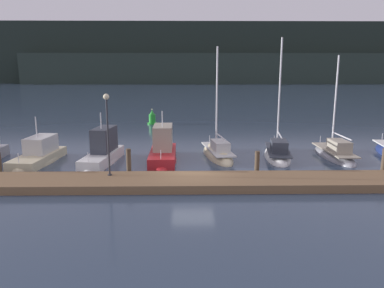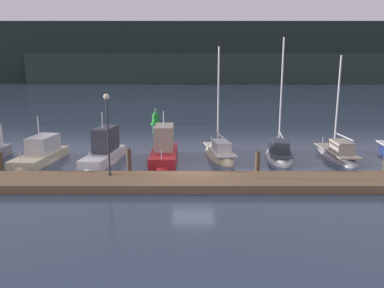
{
  "view_description": "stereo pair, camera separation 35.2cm",
  "coord_description": "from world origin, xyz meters",
  "px_view_note": "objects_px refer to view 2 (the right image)",
  "views": [
    {
      "loc": [
        -0.42,
        -21.11,
        6.43
      ],
      "look_at": [
        0.0,
        3.76,
        1.2
      ],
      "focal_mm": 35.0,
      "sensor_mm": 36.0,
      "label": 1
    },
    {
      "loc": [
        -0.07,
        -21.11,
        6.43
      ],
      "look_at": [
        0.0,
        3.76,
        1.2
      ],
      "focal_mm": 35.0,
      "sensor_mm": 36.0,
      "label": 2
    }
  ],
  "objects_px": {
    "motorboat_berth_3": "(40,158)",
    "dock_lamppost": "(106,122)",
    "motorboat_berth_5": "(163,154)",
    "sailboat_berth_6": "(218,155)",
    "motorboat_berth_4": "(103,156)",
    "sailboat_berth_7": "(278,155)",
    "sailboat_berth_8": "(335,155)",
    "channel_buoy": "(154,118)"
  },
  "relations": [
    {
      "from": "channel_buoy",
      "to": "dock_lamppost",
      "type": "distance_m",
      "value": 21.66
    },
    {
      "from": "channel_buoy",
      "to": "dock_lamppost",
      "type": "height_order",
      "value": "dock_lamppost"
    },
    {
      "from": "motorboat_berth_4",
      "to": "motorboat_berth_5",
      "type": "distance_m",
      "value": 4.06
    },
    {
      "from": "motorboat_berth_4",
      "to": "dock_lamppost",
      "type": "bearing_deg",
      "value": -73.17
    },
    {
      "from": "motorboat_berth_4",
      "to": "channel_buoy",
      "type": "relative_size",
      "value": 3.39
    },
    {
      "from": "motorboat_berth_4",
      "to": "sailboat_berth_7",
      "type": "bearing_deg",
      "value": 6.34
    },
    {
      "from": "motorboat_berth_4",
      "to": "motorboat_berth_3",
      "type": "bearing_deg",
      "value": 177.61
    },
    {
      "from": "sailboat_berth_6",
      "to": "sailboat_berth_7",
      "type": "xyz_separation_m",
      "value": [
        4.27,
        -0.2,
        0.03
      ]
    },
    {
      "from": "motorboat_berth_4",
      "to": "sailboat_berth_6",
      "type": "bearing_deg",
      "value": 11.13
    },
    {
      "from": "motorboat_berth_3",
      "to": "motorboat_berth_4",
      "type": "bearing_deg",
      "value": -2.39
    },
    {
      "from": "sailboat_berth_7",
      "to": "sailboat_berth_8",
      "type": "xyz_separation_m",
      "value": [
        4.07,
        -0.13,
        0.02
      ]
    },
    {
      "from": "sailboat_berth_6",
      "to": "dock_lamppost",
      "type": "xyz_separation_m",
      "value": [
        -6.54,
        -6.08,
        3.31
      ]
    },
    {
      "from": "motorboat_berth_3",
      "to": "sailboat_berth_7",
      "type": "distance_m",
      "value": 16.59
    },
    {
      "from": "motorboat_berth_3",
      "to": "dock_lamppost",
      "type": "height_order",
      "value": "dock_lamppost"
    },
    {
      "from": "motorboat_berth_3",
      "to": "channel_buoy",
      "type": "distance_m",
      "value": 17.89
    },
    {
      "from": "motorboat_berth_4",
      "to": "motorboat_berth_5",
      "type": "height_order",
      "value": "motorboat_berth_5"
    },
    {
      "from": "motorboat_berth_4",
      "to": "dock_lamppost",
      "type": "relative_size",
      "value": 1.3
    },
    {
      "from": "sailboat_berth_7",
      "to": "channel_buoy",
      "type": "distance_m",
      "value": 18.71
    },
    {
      "from": "sailboat_berth_7",
      "to": "channel_buoy",
      "type": "bearing_deg",
      "value": 123.48
    },
    {
      "from": "motorboat_berth_4",
      "to": "sailboat_berth_7",
      "type": "distance_m",
      "value": 12.25
    },
    {
      "from": "sailboat_berth_6",
      "to": "sailboat_berth_8",
      "type": "distance_m",
      "value": 8.34
    },
    {
      "from": "dock_lamppost",
      "to": "motorboat_berth_5",
      "type": "bearing_deg",
      "value": 62.6
    },
    {
      "from": "motorboat_berth_5",
      "to": "sailboat_berth_6",
      "type": "height_order",
      "value": "sailboat_berth_6"
    },
    {
      "from": "sailboat_berth_7",
      "to": "motorboat_berth_4",
      "type": "bearing_deg",
      "value": -173.66
    },
    {
      "from": "motorboat_berth_3",
      "to": "sailboat_berth_8",
      "type": "distance_m",
      "value": 20.65
    },
    {
      "from": "sailboat_berth_7",
      "to": "sailboat_berth_8",
      "type": "bearing_deg",
      "value": -1.77
    },
    {
      "from": "sailboat_berth_7",
      "to": "channel_buoy",
      "type": "relative_size",
      "value": 5.19
    },
    {
      "from": "sailboat_berth_7",
      "to": "dock_lamppost",
      "type": "distance_m",
      "value": 12.73
    },
    {
      "from": "motorboat_berth_3",
      "to": "channel_buoy",
      "type": "bearing_deg",
      "value": 69.61
    },
    {
      "from": "motorboat_berth_4",
      "to": "sailboat_berth_6",
      "type": "height_order",
      "value": "sailboat_berth_6"
    },
    {
      "from": "sailboat_berth_8",
      "to": "motorboat_berth_4",
      "type": "bearing_deg",
      "value": -175.68
    },
    {
      "from": "sailboat_berth_8",
      "to": "dock_lamppost",
      "type": "relative_size",
      "value": 1.7
    },
    {
      "from": "sailboat_berth_8",
      "to": "dock_lamppost",
      "type": "xyz_separation_m",
      "value": [
        -14.88,
        -5.75,
        3.27
      ]
    },
    {
      "from": "channel_buoy",
      "to": "motorboat_berth_5",
      "type": "bearing_deg",
      "value": -82.47
    },
    {
      "from": "sailboat_berth_6",
      "to": "sailboat_berth_8",
      "type": "relative_size",
      "value": 1.11
    },
    {
      "from": "sailboat_berth_6",
      "to": "motorboat_berth_5",
      "type": "bearing_deg",
      "value": -166.1
    },
    {
      "from": "motorboat_berth_4",
      "to": "sailboat_berth_6",
      "type": "distance_m",
      "value": 8.07
    },
    {
      "from": "motorboat_berth_3",
      "to": "sailboat_berth_7",
      "type": "relative_size",
      "value": 0.65
    },
    {
      "from": "motorboat_berth_3",
      "to": "sailboat_berth_6",
      "type": "height_order",
      "value": "sailboat_berth_6"
    },
    {
      "from": "motorboat_berth_5",
      "to": "sailboat_berth_7",
      "type": "bearing_deg",
      "value": 5.32
    },
    {
      "from": "motorboat_berth_5",
      "to": "sailboat_berth_7",
      "type": "height_order",
      "value": "sailboat_berth_7"
    },
    {
      "from": "sailboat_berth_6",
      "to": "sailboat_berth_8",
      "type": "xyz_separation_m",
      "value": [
        8.33,
        -0.33,
        0.05
      ]
    }
  ]
}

